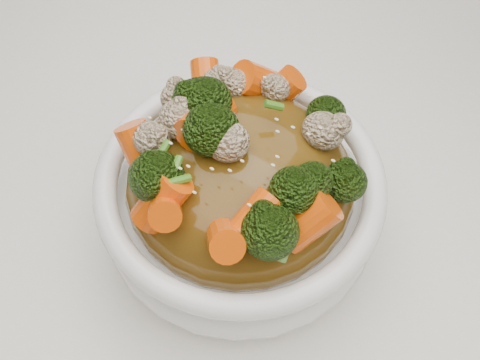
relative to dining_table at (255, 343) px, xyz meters
The scene contains 9 objects.
dining_table is the anchor object (origin of this frame).
tablecloth 0.35m from the dining_table, ahead, with size 1.20×0.80×0.04m, color white.
bowl 0.42m from the dining_table, 92.41° to the right, with size 0.20×0.20×0.08m, color white, non-canonical shape.
sauce_base 0.44m from the dining_table, 92.41° to the right, with size 0.16×0.16×0.09m, color #50350D.
carrots 0.50m from the dining_table, 92.41° to the right, with size 0.16×0.16×0.05m, color #E95107, non-canonical shape.
broccoli 0.50m from the dining_table, 92.41° to the right, with size 0.16×0.16×0.04m, color black, non-canonical shape.
cauliflower 0.50m from the dining_table, 92.41° to the right, with size 0.16×0.16×0.03m, color tan, non-canonical shape.
scallions 0.50m from the dining_table, 92.41° to the right, with size 0.12×0.12×0.02m, color #3B741A, non-canonical shape.
sesame_seeds 0.50m from the dining_table, 92.41° to the right, with size 0.14×0.14×0.01m, color beige, non-canonical shape.
Camera 1 is at (0.11, -0.22, 1.13)m, focal length 42.00 mm.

